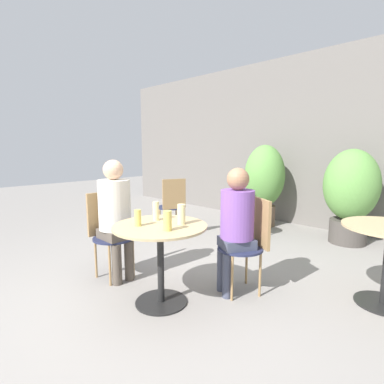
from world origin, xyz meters
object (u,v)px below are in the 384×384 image
object	(u,v)px
cafe_table_near	(160,244)
beer_glass_3	(138,218)
bistro_chair_3	(246,201)
seated_person_1	(115,210)
beer_glass_2	(156,211)
potted_plant_0	(264,180)
bistro_chair_2	(172,202)
bistro_chair_1	(108,227)
beer_glass_0	(168,221)
beer_glass_1	(181,214)
bistro_chair_0	(250,237)
potted_plant_1	(351,191)
seated_person_0	(236,219)

from	to	relation	value
cafe_table_near	beer_glass_3	bearing A→B (deg)	-128.02
bistro_chair_3	seated_person_1	distance (m)	2.35
beer_glass_2	potted_plant_0	xyz separation A→B (m)	(-0.63, 2.97, 0.01)
bistro_chair_3	beer_glass_2	xyz separation A→B (m)	(0.52, -2.25, 0.27)
bistro_chair_2	beer_glass_2	distance (m)	1.95
bistro_chair_1	bistro_chair_3	bearing A→B (deg)	-4.78
beer_glass_0	beer_glass_1	bearing A→B (deg)	107.50
bistro_chair_0	potted_plant_1	xyz separation A→B (m)	(0.20, 2.27, 0.23)
bistro_chair_3	seated_person_0	bearing A→B (deg)	-174.39
seated_person_1	beer_glass_2	bearing A→B (deg)	-80.61
potted_plant_0	bistro_chair_2	bearing A→B (deg)	-114.13
seated_person_1	potted_plant_0	xyz separation A→B (m)	(-0.08, 3.06, 0.07)
bistro_chair_1	bistro_chair_2	bearing A→B (deg)	22.38
cafe_table_near	potted_plant_1	size ratio (longest dim) A/B	0.60
beer_glass_1	potted_plant_0	distance (m)	3.04
beer_glass_0	beer_glass_3	xyz separation A→B (m)	(-0.29, -0.08, -0.01)
bistro_chair_3	beer_glass_3	xyz separation A→B (m)	(0.57, -2.49, 0.25)
bistro_chair_0	seated_person_0	world-z (taller)	seated_person_0
bistro_chair_2	potted_plant_1	world-z (taller)	potted_plant_1
bistro_chair_2	potted_plant_0	bearing A→B (deg)	-179.86
bistro_chair_0	potted_plant_0	size ratio (longest dim) A/B	0.64
bistro_chair_0	seated_person_1	bearing A→B (deg)	-116.79
bistro_chair_2	beer_glass_1	bearing A→B (deg)	74.55
potted_plant_0	beer_glass_1	bearing A→B (deg)	-72.72
bistro_chair_0	seated_person_1	distance (m)	1.40
beer_glass_0	beer_glass_2	size ratio (longest dim) A/B	0.94
bistro_chair_0	beer_glass_0	world-z (taller)	bistro_chair_0
bistro_chair_3	seated_person_1	size ratio (longest dim) A/B	0.72
bistro_chair_0	seated_person_0	xyz separation A→B (m)	(-0.08, -0.13, 0.18)
beer_glass_1	beer_glass_3	world-z (taller)	beer_glass_1
beer_glass_1	potted_plant_0	size ratio (longest dim) A/B	0.12
seated_person_0	beer_glass_1	size ratio (longest dim) A/B	6.79
seated_person_1	beer_glass_1	bearing A→B (deg)	-79.33
bistro_chair_0	potted_plant_0	xyz separation A→B (m)	(-1.23, 2.30, 0.28)
bistro_chair_2	potted_plant_1	size ratio (longest dim) A/B	0.67
seated_person_1	beer_glass_0	distance (m)	0.90
bistro_chair_2	beer_glass_2	size ratio (longest dim) A/B	5.22
bistro_chair_2	potted_plant_0	size ratio (longest dim) A/B	0.64
bistro_chair_1	potted_plant_1	size ratio (longest dim) A/B	0.67
bistro_chair_2	seated_person_1	distance (m)	1.70
seated_person_0	seated_person_1	size ratio (longest dim) A/B	0.95
beer_glass_0	beer_glass_2	bearing A→B (deg)	155.42
bistro_chair_2	beer_glass_0	xyz separation A→B (m)	(1.67, -1.56, 0.26)
bistro_chair_2	seated_person_0	bearing A→B (deg)	89.26
beer_glass_2	bistro_chair_3	bearing A→B (deg)	103.10
cafe_table_near	seated_person_1	bearing A→B (deg)	-179.73
seated_person_0	seated_person_1	world-z (taller)	seated_person_1
bistro_chair_1	beer_glass_3	bearing A→B (deg)	-101.13
bistro_chair_3	beer_glass_1	bearing A→B (deg)	174.26
bistro_chair_3	potted_plant_0	size ratio (longest dim) A/B	0.64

